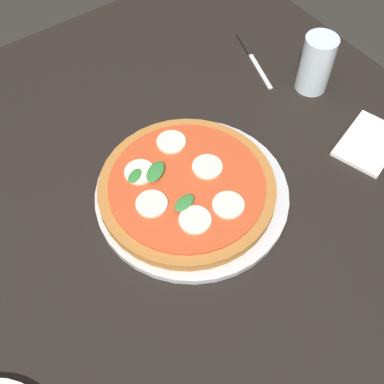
% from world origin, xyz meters
% --- Properties ---
extents(ground_plane, '(6.00, 6.00, 0.00)m').
position_xyz_m(ground_plane, '(0.00, 0.00, 0.00)').
color(ground_plane, '#2D2B28').
extents(dining_table, '(1.12, 0.99, 0.76)m').
position_xyz_m(dining_table, '(0.00, 0.00, 0.65)').
color(dining_table, black).
rests_on(dining_table, ground_plane).
extents(serving_tray, '(0.33, 0.33, 0.01)m').
position_xyz_m(serving_tray, '(0.05, -0.06, 0.77)').
color(serving_tray, silver).
rests_on(serving_tray, dining_table).
extents(pizza, '(0.30, 0.30, 0.03)m').
position_xyz_m(pizza, '(0.04, -0.05, 0.79)').
color(pizza, '#B27033').
rests_on(pizza, serving_tray).
extents(napkin, '(0.15, 0.13, 0.01)m').
position_xyz_m(napkin, '(0.38, -0.15, 0.77)').
color(napkin, white).
rests_on(napkin, dining_table).
extents(knife, '(0.06, 0.17, 0.01)m').
position_xyz_m(knife, '(0.36, 0.17, 0.76)').
color(knife, black).
rests_on(knife, dining_table).
extents(glass_cup, '(0.06, 0.06, 0.12)m').
position_xyz_m(glass_cup, '(0.40, 0.02, 0.82)').
color(glass_cup, silver).
rests_on(glass_cup, dining_table).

